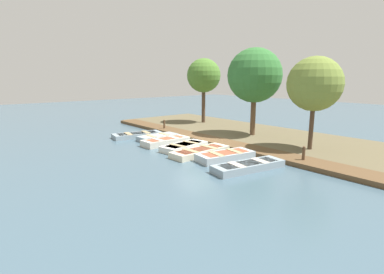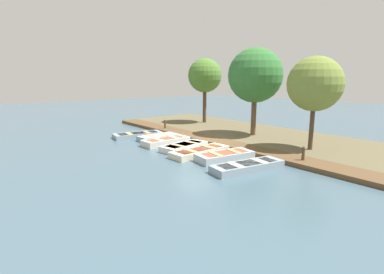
{
  "view_description": "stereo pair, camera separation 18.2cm",
  "coord_description": "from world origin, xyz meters",
  "px_view_note": "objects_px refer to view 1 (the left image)",
  "views": [
    {
      "loc": [
        11.87,
        13.96,
        4.15
      ],
      "look_at": [
        0.73,
        0.47,
        0.65
      ],
      "focal_mm": 28.0,
      "sensor_mm": 36.0,
      "label": 1
    },
    {
      "loc": [
        11.73,
        14.08,
        4.15
      ],
      "look_at": [
        0.73,
        0.47,
        0.65
      ],
      "focal_mm": 28.0,
      "sensor_mm": 36.0,
      "label": 2
    }
  ],
  "objects_px": {
    "rowboat_1": "(158,137)",
    "mooring_post_near": "(164,125)",
    "rowboat_5": "(225,156)",
    "rowboat_6": "(248,166)",
    "rowboat_2": "(166,141)",
    "rowboat_3": "(184,147)",
    "rowboat_4": "(200,152)",
    "rowboat_0": "(137,135)",
    "mooring_post_far": "(303,155)",
    "park_tree_far_left": "(204,76)",
    "park_tree_left": "(255,76)",
    "park_tree_center": "(315,84)"
  },
  "relations": [
    {
      "from": "rowboat_1",
      "to": "mooring_post_near",
      "type": "xyz_separation_m",
      "value": [
        -2.22,
        -2.46,
        0.29
      ]
    },
    {
      "from": "rowboat_5",
      "to": "rowboat_6",
      "type": "xyz_separation_m",
      "value": [
        0.41,
        1.86,
        -0.03
      ]
    },
    {
      "from": "rowboat_2",
      "to": "rowboat_3",
      "type": "relative_size",
      "value": 0.99
    },
    {
      "from": "rowboat_4",
      "to": "rowboat_0",
      "type": "bearing_deg",
      "value": -90.29
    },
    {
      "from": "mooring_post_far",
      "to": "park_tree_far_left",
      "type": "xyz_separation_m",
      "value": [
        -4.75,
        -12.6,
        3.81
      ]
    },
    {
      "from": "rowboat_5",
      "to": "park_tree_far_left",
      "type": "xyz_separation_m",
      "value": [
        -7.08,
        -9.63,
        4.07
      ]
    },
    {
      "from": "rowboat_0",
      "to": "mooring_post_far",
      "type": "bearing_deg",
      "value": 114.82
    },
    {
      "from": "rowboat_2",
      "to": "mooring_post_near",
      "type": "distance_m",
      "value": 4.83
    },
    {
      "from": "rowboat_1",
      "to": "rowboat_0",
      "type": "bearing_deg",
      "value": -69.37
    },
    {
      "from": "rowboat_1",
      "to": "park_tree_left",
      "type": "bearing_deg",
      "value": 147.36
    },
    {
      "from": "rowboat_0",
      "to": "park_tree_center",
      "type": "relative_size",
      "value": 0.67
    },
    {
      "from": "rowboat_0",
      "to": "rowboat_6",
      "type": "height_order",
      "value": "rowboat_6"
    },
    {
      "from": "park_tree_far_left",
      "to": "park_tree_left",
      "type": "bearing_deg",
      "value": 78.78
    },
    {
      "from": "rowboat_5",
      "to": "mooring_post_far",
      "type": "height_order",
      "value": "mooring_post_far"
    },
    {
      "from": "rowboat_4",
      "to": "rowboat_5",
      "type": "bearing_deg",
      "value": 99.05
    },
    {
      "from": "mooring_post_far",
      "to": "park_tree_center",
      "type": "bearing_deg",
      "value": -156.78
    },
    {
      "from": "rowboat_3",
      "to": "park_tree_far_left",
      "type": "xyz_separation_m",
      "value": [
        -7.33,
        -6.54,
        4.09
      ]
    },
    {
      "from": "rowboat_4",
      "to": "rowboat_6",
      "type": "distance_m",
      "value": 3.45
    },
    {
      "from": "mooring_post_far",
      "to": "rowboat_2",
      "type": "bearing_deg",
      "value": -71.27
    },
    {
      "from": "rowboat_1",
      "to": "park_tree_left",
      "type": "height_order",
      "value": "park_tree_left"
    },
    {
      "from": "rowboat_4",
      "to": "park_tree_center",
      "type": "bearing_deg",
      "value": 143.94
    },
    {
      "from": "rowboat_4",
      "to": "mooring_post_near",
      "type": "distance_m",
      "value": 7.78
    },
    {
      "from": "rowboat_3",
      "to": "mooring_post_far",
      "type": "distance_m",
      "value": 6.59
    },
    {
      "from": "rowboat_1",
      "to": "rowboat_4",
      "type": "bearing_deg",
      "value": 84.09
    },
    {
      "from": "rowboat_3",
      "to": "rowboat_6",
      "type": "relative_size",
      "value": 0.83
    },
    {
      "from": "rowboat_6",
      "to": "mooring_post_near",
      "type": "distance_m",
      "value": 11.1
    },
    {
      "from": "rowboat_2",
      "to": "rowboat_5",
      "type": "bearing_deg",
      "value": 93.34
    },
    {
      "from": "rowboat_4",
      "to": "mooring_post_far",
      "type": "xyz_separation_m",
      "value": [
        -2.64,
        4.56,
        0.28
      ]
    },
    {
      "from": "rowboat_1",
      "to": "rowboat_3",
      "type": "relative_size",
      "value": 0.9
    },
    {
      "from": "rowboat_6",
      "to": "mooring_post_near",
      "type": "xyz_separation_m",
      "value": [
        -2.73,
        -10.76,
        0.28
      ]
    },
    {
      "from": "rowboat_5",
      "to": "park_tree_far_left",
      "type": "distance_m",
      "value": 12.62
    },
    {
      "from": "rowboat_1",
      "to": "rowboat_3",
      "type": "bearing_deg",
      "value": 82.95
    },
    {
      "from": "park_tree_far_left",
      "to": "rowboat_2",
      "type": "bearing_deg",
      "value": 32.71
    },
    {
      "from": "rowboat_1",
      "to": "rowboat_5",
      "type": "relative_size",
      "value": 0.87
    },
    {
      "from": "rowboat_4",
      "to": "park_tree_center",
      "type": "height_order",
      "value": "park_tree_center"
    },
    {
      "from": "rowboat_4",
      "to": "rowboat_3",
      "type": "bearing_deg",
      "value": -94.67
    },
    {
      "from": "rowboat_1",
      "to": "rowboat_5",
      "type": "xyz_separation_m",
      "value": [
        0.11,
        6.44,
        0.03
      ]
    },
    {
      "from": "rowboat_2",
      "to": "rowboat_5",
      "type": "distance_m",
      "value": 4.88
    },
    {
      "from": "rowboat_5",
      "to": "park_tree_center",
      "type": "relative_size",
      "value": 0.6
    },
    {
      "from": "rowboat_0",
      "to": "rowboat_5",
      "type": "relative_size",
      "value": 1.12
    },
    {
      "from": "rowboat_0",
      "to": "park_tree_left",
      "type": "distance_m",
      "value": 9.09
    },
    {
      "from": "rowboat_5",
      "to": "rowboat_2",
      "type": "bearing_deg",
      "value": -76.69
    },
    {
      "from": "rowboat_1",
      "to": "rowboat_6",
      "type": "distance_m",
      "value": 8.31
    },
    {
      "from": "rowboat_0",
      "to": "rowboat_3",
      "type": "xyz_separation_m",
      "value": [
        -0.28,
        4.99,
        0.02
      ]
    },
    {
      "from": "rowboat_0",
      "to": "park_tree_far_left",
      "type": "height_order",
      "value": "park_tree_far_left"
    },
    {
      "from": "park_tree_far_left",
      "to": "park_tree_left",
      "type": "height_order",
      "value": "park_tree_left"
    },
    {
      "from": "rowboat_6",
      "to": "park_tree_center",
      "type": "distance_m",
      "value": 6.39
    },
    {
      "from": "rowboat_4",
      "to": "mooring_post_near",
      "type": "height_order",
      "value": "mooring_post_near"
    },
    {
      "from": "rowboat_6",
      "to": "mooring_post_near",
      "type": "bearing_deg",
      "value": -94.28
    },
    {
      "from": "rowboat_1",
      "to": "rowboat_4",
      "type": "xyz_separation_m",
      "value": [
        0.42,
        4.85,
        0.0
      ]
    }
  ]
}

